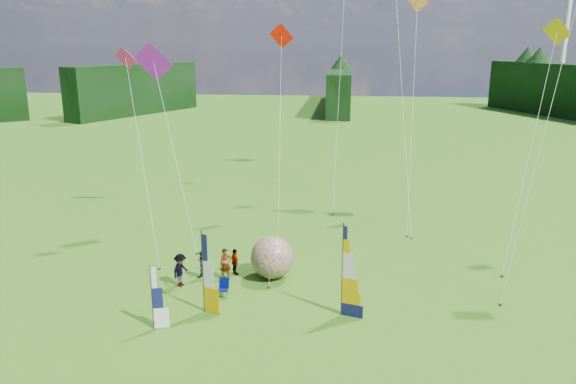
# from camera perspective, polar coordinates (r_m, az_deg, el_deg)

# --- Properties ---
(ground) EXTENTS (220.00, 220.00, 0.00)m
(ground) POSITION_cam_1_polar(r_m,az_deg,el_deg) (25.25, 1.31, -14.63)
(ground) COLOR #517D1B
(ground) RESTS_ON ground
(treeline_ring) EXTENTS (210.00, 210.00, 8.00)m
(treeline_ring) POSITION_cam_1_polar(r_m,az_deg,el_deg) (23.52, 1.37, -6.15)
(treeline_ring) COLOR #173115
(treeline_ring) RESTS_ON ground
(turbine_right) EXTENTS (8.00, 1.20, 30.00)m
(turbine_right) POSITION_cam_1_polar(r_m,az_deg,el_deg) (131.16, 26.40, 14.75)
(turbine_right) COLOR silver
(turbine_right) RESTS_ON ground
(feather_banner_main) EXTENTS (1.19, 0.43, 4.43)m
(feather_banner_main) POSITION_cam_1_polar(r_m,az_deg,el_deg) (26.31, 5.53, -8.03)
(feather_banner_main) COLOR #121648
(feather_banner_main) RESTS_ON ground
(side_banner_left) EXTENTS (1.05, 0.48, 3.94)m
(side_banner_left) POSITION_cam_1_polar(r_m,az_deg,el_deg) (26.90, -8.63, -8.17)
(side_banner_left) COLOR #E9A500
(side_banner_left) RESTS_ON ground
(side_banner_far) EXTENTS (0.87, 0.38, 2.96)m
(side_banner_far) POSITION_cam_1_polar(r_m,az_deg,el_deg) (26.00, -13.65, -10.49)
(side_banner_far) COLOR white
(side_banner_far) RESTS_ON ground
(bol_inflatable) EXTENTS (2.39, 2.39, 2.33)m
(bol_inflatable) POSITION_cam_1_polar(r_m,az_deg,el_deg) (30.60, -1.63, -6.66)
(bol_inflatable) COLOR #18289D
(bol_inflatable) RESTS_ON ground
(spectator_a) EXTENTS (0.75, 0.65, 1.72)m
(spectator_a) POSITION_cam_1_polar(r_m,az_deg,el_deg) (30.74, -6.37, -7.27)
(spectator_a) COLOR #66594C
(spectator_a) RESTS_ON ground
(spectator_b) EXTENTS (0.85, 0.62, 1.58)m
(spectator_b) POSITION_cam_1_polar(r_m,az_deg,el_deg) (30.89, -8.64, -7.38)
(spectator_b) COLOR #66594C
(spectator_b) RESTS_ON ground
(spectator_c) EXTENTS (0.74, 1.23, 1.79)m
(spectator_c) POSITION_cam_1_polar(r_m,az_deg,el_deg) (30.21, -10.86, -7.80)
(spectator_c) COLOR #66594C
(spectator_c) RESTS_ON ground
(spectator_d) EXTENTS (0.81, 0.92, 1.50)m
(spectator_d) POSITION_cam_1_polar(r_m,az_deg,el_deg) (31.23, -5.41, -7.10)
(spectator_d) COLOR #66594C
(spectator_d) RESTS_ON ground
(camp_chair) EXTENTS (0.57, 0.57, 0.96)m
(camp_chair) POSITION_cam_1_polar(r_m,az_deg,el_deg) (28.83, -6.61, -9.68)
(camp_chair) COLOR #01094E
(camp_chair) RESTS_ON ground
(kite_whale) EXTENTS (10.49, 16.64, 20.75)m
(kite_whale) POSITION_cam_1_polar(r_m,az_deg,el_deg) (42.14, 11.51, 11.93)
(kite_whale) COLOR black
(kite_whale) RESTS_ON ground
(kite_rainbow_delta) EXTENTS (10.91, 12.00, 13.28)m
(kite_rainbow_delta) POSITION_cam_1_polar(r_m,az_deg,el_deg) (36.08, -11.56, 5.45)
(kite_rainbow_delta) COLOR red
(kite_rainbow_delta) RESTS_ON ground
(kite_parafoil) EXTENTS (8.62, 10.07, 18.17)m
(kite_parafoil) POSITION_cam_1_polar(r_m,az_deg,el_deg) (30.64, 24.82, 7.30)
(kite_parafoil) COLOR red
(kite_parafoil) RESTS_ON ground
(small_kite_red) EXTENTS (7.31, 11.95, 14.30)m
(small_kite_red) POSITION_cam_1_polar(r_m,az_deg,el_deg) (37.91, -0.83, 7.00)
(small_kite_red) COLOR red
(small_kite_red) RESTS_ON ground
(small_kite_orange) EXTENTS (6.37, 11.37, 16.62)m
(small_kite_orange) POSITION_cam_1_polar(r_m,az_deg,el_deg) (40.12, 12.58, 8.76)
(small_kite_orange) COLOR orange
(small_kite_orange) RESTS_ON ground
(small_kite_yellow) EXTENTS (7.51, 10.25, 14.40)m
(small_kite_yellow) POSITION_cam_1_polar(r_m,az_deg,el_deg) (34.94, 23.55, 5.11)
(small_kite_yellow) COLOR #EFB903
(small_kite_yellow) RESTS_ON ground
(small_kite_pink) EXTENTS (7.01, 9.44, 12.65)m
(small_kite_pink) POSITION_cam_1_polar(r_m,az_deg,el_deg) (34.59, -14.70, 4.32)
(small_kite_pink) COLOR #DB2A68
(small_kite_pink) RESTS_ON ground
(small_kite_green) EXTENTS (6.49, 13.37, 22.75)m
(small_kite_green) POSITION_cam_1_polar(r_m,az_deg,el_deg) (45.06, 5.40, 13.63)
(small_kite_green) COLOR green
(small_kite_green) RESTS_ON ground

